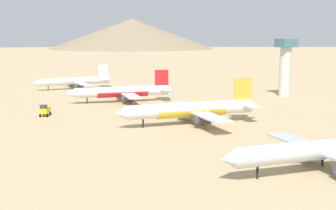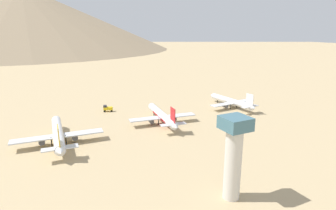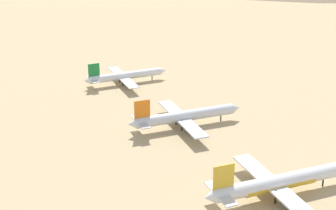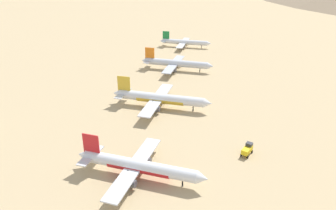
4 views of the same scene
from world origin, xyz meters
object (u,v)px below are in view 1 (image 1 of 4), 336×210
object	(u,v)px
parked_jet_0	(75,81)
parked_jet_3	(323,150)
parked_jet_1	(123,92)
control_tower	(285,64)
service_truck	(45,110)
parked_jet_2	(192,110)

from	to	relation	value
parked_jet_0	parked_jet_3	bearing A→B (deg)	95.39
parked_jet_0	parked_jet_1	distance (m)	51.74
control_tower	parked_jet_0	bearing A→B (deg)	-38.78
service_truck	control_tower	xyz separation A→B (m)	(-102.55, -8.78, 11.83)
parked_jet_0	parked_jet_2	xyz separation A→B (m)	(-12.37, 101.99, 0.54)
parked_jet_2	parked_jet_3	xyz separation A→B (m)	(-2.16, 51.91, -0.18)
parked_jet_1	parked_jet_0	bearing A→B (deg)	-81.37
parked_jet_3	service_truck	world-z (taller)	parked_jet_3
service_truck	parked_jet_0	bearing A→B (deg)	-109.78
parked_jet_3	control_tower	xyz separation A→B (m)	(-62.58, -91.95, 9.72)
parked_jet_0	service_truck	xyz separation A→B (m)	(25.44, 70.73, -1.76)
service_truck	control_tower	distance (m)	103.60
service_truck	parked_jet_2	bearing A→B (deg)	140.42
parked_jet_1	parked_jet_3	xyz separation A→B (m)	(-6.77, 102.75, 0.10)
parked_jet_2	control_tower	xyz separation A→B (m)	(-64.74, -40.04, 9.53)
parked_jet_0	parked_jet_2	size ratio (longest dim) A/B	0.87
parked_jet_0	service_truck	size ratio (longest dim) A/B	6.95
parked_jet_2	parked_jet_3	world-z (taller)	parked_jet_2
parked_jet_3	service_truck	bearing A→B (deg)	-64.33
service_truck	control_tower	size ratio (longest dim) A/B	0.23
parked_jet_3	service_truck	size ratio (longest dim) A/B	7.60
parked_jet_0	parked_jet_1	bearing A→B (deg)	98.63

